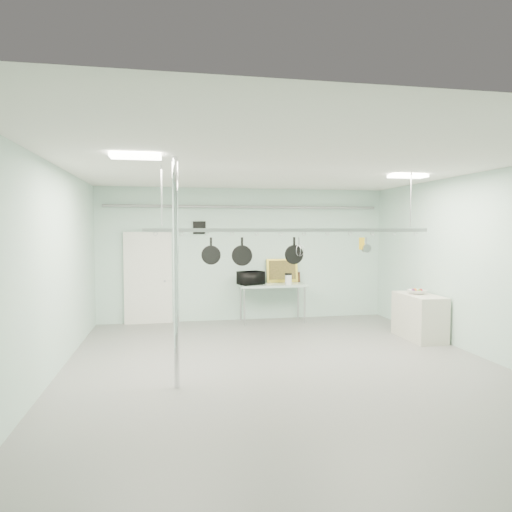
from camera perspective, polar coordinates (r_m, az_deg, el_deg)
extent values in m
plane|color=gray|center=(7.51, 3.60, -13.80)|extent=(8.00, 8.00, 0.00)
cube|color=silver|center=(7.24, 3.69, 11.10)|extent=(7.00, 8.00, 0.02)
cube|color=silver|center=(11.10, -1.41, 0.20)|extent=(7.00, 0.02, 3.20)
cube|color=silver|center=(8.73, 26.44, -1.02)|extent=(0.02, 8.00, 3.20)
cube|color=silver|center=(10.97, -13.32, -2.81)|extent=(1.10, 0.10, 2.20)
cube|color=black|center=(10.94, -7.10, 3.53)|extent=(0.30, 0.04, 0.30)
cylinder|color=gray|center=(11.01, -1.34, 6.16)|extent=(6.60, 0.07, 0.07)
cylinder|color=silver|center=(6.38, -9.97, -2.21)|extent=(0.08, 0.08, 3.20)
cube|color=#AECCB9|center=(10.90, 2.05, -3.66)|extent=(1.60, 0.70, 0.05)
cylinder|color=#B7B7BC|center=(10.56, -1.46, -6.36)|extent=(0.04, 0.04, 0.86)
cylinder|color=#B7B7BC|center=(11.10, -1.92, -5.88)|extent=(0.04, 0.04, 0.86)
cylinder|color=#B7B7BC|center=(10.87, 6.09, -6.09)|extent=(0.04, 0.04, 0.86)
cylinder|color=#B7B7BC|center=(11.40, 5.29, -5.64)|extent=(0.04, 0.04, 0.86)
cube|color=beige|center=(9.85, 19.72, -7.15)|extent=(0.60, 1.20, 0.90)
cube|color=#B7B7BC|center=(7.51, 4.58, 3.24)|extent=(4.80, 0.06, 0.06)
cylinder|color=#B7B7BC|center=(7.27, -11.72, 7.12)|extent=(0.02, 0.02, 0.94)
cylinder|color=#B7B7BC|center=(8.33, 18.78, 6.53)|extent=(0.02, 0.02, 0.94)
cube|color=white|center=(6.24, -14.80, 11.96)|extent=(0.65, 0.30, 0.05)
cube|color=white|center=(8.67, 18.44, 9.45)|extent=(0.65, 0.30, 0.05)
imported|color=black|center=(10.77, -0.66, -2.77)|extent=(0.67, 0.57, 0.31)
cylinder|color=silver|center=(10.81, 4.06, -2.98)|extent=(0.20, 0.20, 0.23)
cube|color=gold|center=(11.23, 3.29, -1.84)|extent=(0.78, 0.15, 0.58)
cube|color=#351E12|center=(11.32, 4.78, -2.64)|extent=(0.30, 0.09, 0.25)
imported|color=silver|center=(9.83, 19.47, -4.25)|extent=(0.38, 0.38, 0.09)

